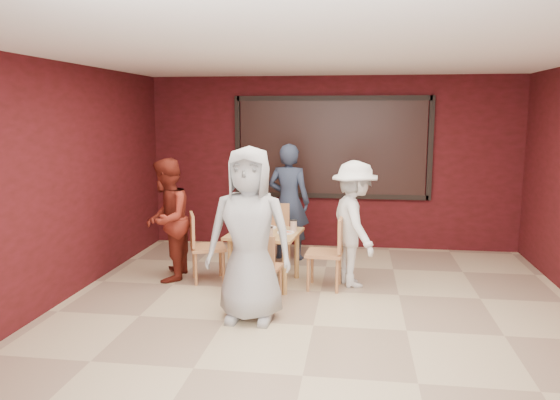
# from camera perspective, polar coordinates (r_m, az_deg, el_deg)

# --- Properties ---
(floor) EXTENTS (7.00, 7.00, 0.00)m
(floor) POSITION_cam_1_polar(r_m,az_deg,el_deg) (5.89, 3.51, -12.96)
(floor) COLOR #CBB68D
(floor) RESTS_ON ground
(window_blinds) EXTENTS (3.00, 0.02, 1.50)m
(window_blinds) POSITION_cam_1_polar(r_m,az_deg,el_deg) (8.92, 5.42, 5.47)
(window_blinds) COLOR black
(dining_table) EXTENTS (0.96, 0.96, 0.84)m
(dining_table) POSITION_cam_1_polar(r_m,az_deg,el_deg) (7.05, -1.63, -4.01)
(dining_table) COLOR tan
(dining_table) RESTS_ON floor
(chair_front) EXTENTS (0.46, 0.46, 0.84)m
(chair_front) POSITION_cam_1_polar(r_m,az_deg,el_deg) (6.38, -2.01, -6.72)
(chair_front) COLOR #AC7043
(chair_front) RESTS_ON floor
(chair_back) EXTENTS (0.52, 0.52, 0.90)m
(chair_back) POSITION_cam_1_polar(r_m,az_deg,el_deg) (7.88, -0.52, -3.34)
(chair_back) COLOR #AC7043
(chair_back) RESTS_ON floor
(chair_left) EXTENTS (0.57, 0.57, 0.91)m
(chair_left) POSITION_cam_1_polar(r_m,az_deg,el_deg) (7.26, -8.15, -4.47)
(chair_left) COLOR #AC7043
(chair_left) RESTS_ON floor
(chair_right) EXTENTS (0.47, 0.47, 0.92)m
(chair_right) POSITION_cam_1_polar(r_m,az_deg,el_deg) (6.92, 5.32, -5.07)
(chair_right) COLOR #AC7043
(chair_right) RESTS_ON floor
(diner_front) EXTENTS (0.93, 0.62, 1.87)m
(diner_front) POSITION_cam_1_polar(r_m,az_deg,el_deg) (5.78, -3.21, -3.65)
(diner_front) COLOR #A7A7A7
(diner_front) RESTS_ON floor
(diner_back) EXTENTS (0.70, 0.52, 1.76)m
(diner_back) POSITION_cam_1_polar(r_m,az_deg,el_deg) (8.24, 0.92, -0.19)
(diner_back) COLOR #2A344A
(diner_back) RESTS_ON floor
(diner_left) EXTENTS (0.70, 0.85, 1.62)m
(diner_left) POSITION_cam_1_polar(r_m,az_deg,el_deg) (7.36, -11.75, -2.03)
(diner_left) COLOR maroon
(diner_left) RESTS_ON floor
(diner_right) EXTENTS (0.92, 1.19, 1.61)m
(diner_right) POSITION_cam_1_polar(r_m,az_deg,el_deg) (7.03, 7.76, -2.49)
(diner_right) COLOR white
(diner_right) RESTS_ON floor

